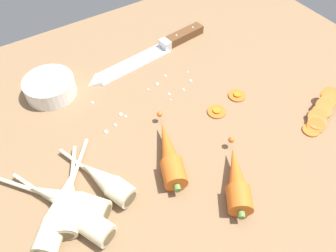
% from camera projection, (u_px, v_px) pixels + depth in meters
% --- Properties ---
extents(ground_plane, '(1.20, 0.90, 0.04)m').
position_uv_depth(ground_plane, '(163.00, 131.00, 0.71)').
color(ground_plane, brown).
extents(chefs_knife, '(0.35, 0.07, 0.04)m').
position_uv_depth(chefs_knife, '(147.00, 55.00, 0.83)').
color(chefs_knife, silver).
rests_on(chefs_knife, ground_plane).
extents(whole_carrot, '(0.09, 0.17, 0.04)m').
position_uv_depth(whole_carrot, '(169.00, 154.00, 0.62)').
color(whole_carrot, '#D6601E').
rests_on(whole_carrot, ground_plane).
extents(whole_carrot_second, '(0.11, 0.14, 0.04)m').
position_uv_depth(whole_carrot_second, '(237.00, 180.00, 0.58)').
color(whole_carrot_second, '#D6601E').
rests_on(whole_carrot_second, ground_plane).
extents(parsnip_front, '(0.16, 0.19, 0.04)m').
position_uv_depth(parsnip_front, '(60.00, 209.00, 0.55)').
color(parsnip_front, beige).
rests_on(parsnip_front, ground_plane).
extents(parsnip_mid_left, '(0.11, 0.21, 0.04)m').
position_uv_depth(parsnip_mid_left, '(75.00, 214.00, 0.54)').
color(parsnip_mid_left, beige).
rests_on(parsnip_mid_left, ground_plane).
extents(parsnip_mid_right, '(0.10, 0.17, 0.04)m').
position_uv_depth(parsnip_mid_right, '(68.00, 202.00, 0.55)').
color(parsnip_mid_right, beige).
rests_on(parsnip_mid_right, ground_plane).
extents(parsnip_back, '(0.16, 0.19, 0.04)m').
position_uv_depth(parsnip_back, '(67.00, 199.00, 0.56)').
color(parsnip_back, beige).
rests_on(parsnip_back, ground_plane).
extents(parsnip_outer, '(0.08, 0.17, 0.04)m').
position_uv_depth(parsnip_outer, '(105.00, 181.00, 0.58)').
color(parsnip_outer, beige).
rests_on(parsnip_outer, ground_plane).
extents(carrot_slice_stack, '(0.12, 0.07, 0.05)m').
position_uv_depth(carrot_slice_stack, '(321.00, 112.00, 0.69)').
color(carrot_slice_stack, '#D6601E').
rests_on(carrot_slice_stack, ground_plane).
extents(carrot_slice_stray_near, '(0.04, 0.04, 0.01)m').
position_uv_depth(carrot_slice_stray_near, '(217.00, 111.00, 0.71)').
color(carrot_slice_stray_near, '#D6601E').
rests_on(carrot_slice_stray_near, ground_plane).
extents(carrot_slice_stray_mid, '(0.04, 0.04, 0.01)m').
position_uv_depth(carrot_slice_stray_mid, '(237.00, 95.00, 0.74)').
color(carrot_slice_stray_mid, '#D6601E').
rests_on(carrot_slice_stray_mid, ground_plane).
extents(prep_bowl, '(0.11, 0.11, 0.04)m').
position_uv_depth(prep_bowl, '(50.00, 87.00, 0.73)').
color(prep_bowl, white).
rests_on(prep_bowl, ground_plane).
extents(mince_crumbs, '(0.25, 0.10, 0.01)m').
position_uv_depth(mince_crumbs, '(142.00, 101.00, 0.73)').
color(mince_crumbs, silver).
rests_on(mince_crumbs, ground_plane).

